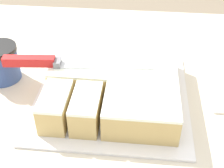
{
  "coord_description": "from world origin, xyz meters",
  "views": [
    {
      "loc": [
        0.05,
        -0.54,
        1.4
      ],
      "look_at": [
        -0.02,
        0.04,
        0.95
      ],
      "focal_mm": 50.0,
      "sensor_mm": 36.0,
      "label": 1
    }
  ],
  "objects_px": {
    "cake": "(114,83)",
    "coffee_cup": "(0,63)",
    "cake_board": "(112,96)",
    "knife": "(49,62)"
  },
  "relations": [
    {
      "from": "coffee_cup",
      "to": "cake",
      "type": "bearing_deg",
      "value": -9.0
    },
    {
      "from": "cake",
      "to": "knife",
      "type": "bearing_deg",
      "value": 176.79
    },
    {
      "from": "cake_board",
      "to": "cake",
      "type": "xyz_separation_m",
      "value": [
        0.0,
        0.0,
        0.04
      ]
    },
    {
      "from": "cake_board",
      "to": "coffee_cup",
      "type": "height_order",
      "value": "coffee_cup"
    },
    {
      "from": "cake",
      "to": "coffee_cup",
      "type": "height_order",
      "value": "coffee_cup"
    },
    {
      "from": "cake_board",
      "to": "knife",
      "type": "xyz_separation_m",
      "value": [
        -0.15,
        0.01,
        0.08
      ]
    },
    {
      "from": "cake",
      "to": "coffee_cup",
      "type": "xyz_separation_m",
      "value": [
        -0.3,
        0.05,
        0.01
      ]
    },
    {
      "from": "cake_board",
      "to": "coffee_cup",
      "type": "bearing_deg",
      "value": 170.18
    },
    {
      "from": "coffee_cup",
      "to": "cake_board",
      "type": "bearing_deg",
      "value": -9.82
    },
    {
      "from": "coffee_cup",
      "to": "knife",
      "type": "bearing_deg",
      "value": -15.14
    }
  ]
}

